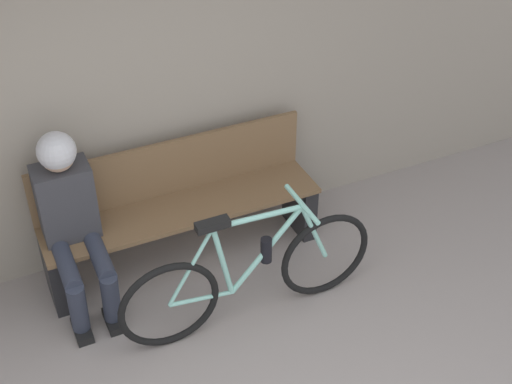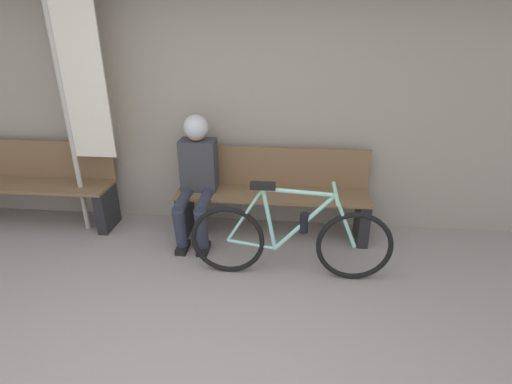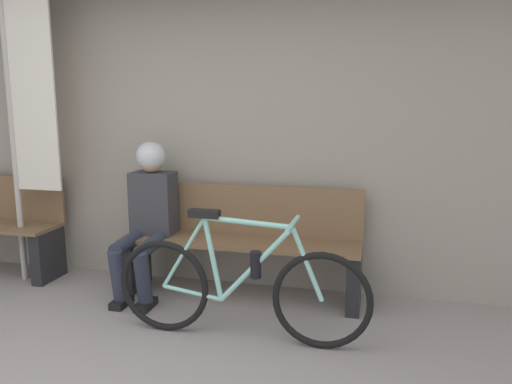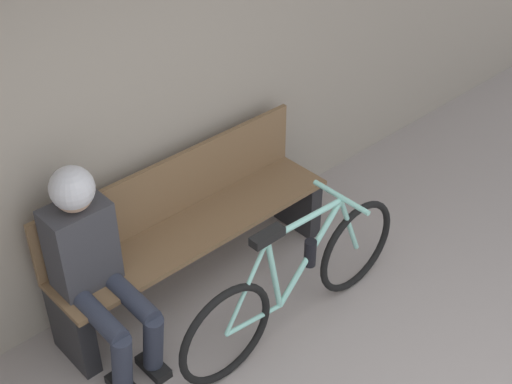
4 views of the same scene
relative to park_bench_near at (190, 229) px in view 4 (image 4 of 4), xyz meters
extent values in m
cube|color=#9E9384|center=(-0.33, 0.32, 1.18)|extent=(12.00, 0.12, 3.20)
cube|color=brown|center=(0.00, -0.06, 0.03)|extent=(1.86, 0.42, 0.03)
cube|color=brown|center=(0.00, 0.14, 0.25)|extent=(1.86, 0.03, 0.40)
cube|color=#232326|center=(-0.88, -0.06, -0.20)|extent=(0.10, 0.36, 0.44)
cube|color=#232326|center=(0.88, -0.06, -0.20)|extent=(0.10, 0.36, 0.44)
torus|color=black|center=(-0.33, -0.72, -0.11)|extent=(0.63, 0.04, 0.63)
torus|color=black|center=(0.72, -0.72, -0.11)|extent=(0.63, 0.04, 0.63)
cylinder|color=#93DBCC|center=(0.24, -0.72, 0.36)|extent=(0.57, 0.03, 0.07)
cylinder|color=#93DBCC|center=(0.30, -0.72, 0.09)|extent=(0.49, 0.03, 0.53)
cylinder|color=#93DBCC|center=(0.01, -0.72, 0.11)|extent=(0.14, 0.03, 0.55)
cylinder|color=#93DBCC|center=(-0.13, -0.72, -0.14)|extent=(0.40, 0.03, 0.08)
cylinder|color=#93DBCC|center=(-0.19, -0.72, 0.13)|extent=(0.31, 0.02, 0.50)
cylinder|color=#93DBCC|center=(0.62, -0.72, 0.12)|extent=(0.22, 0.03, 0.47)
cube|color=black|center=(-0.04, -0.72, 0.40)|extent=(0.20, 0.07, 0.05)
cylinder|color=#93DBCC|center=(0.53, -0.72, 0.37)|extent=(0.03, 0.40, 0.03)
cylinder|color=black|center=(0.30, -0.72, 0.09)|extent=(0.07, 0.07, 0.17)
cylinder|color=#2D3342|center=(-0.82, -0.27, 0.04)|extent=(0.11, 0.43, 0.13)
cylinder|color=#2D3342|center=(-0.82, -0.45, -0.17)|extent=(0.11, 0.17, 0.41)
cylinder|color=#2D3342|center=(-0.62, -0.27, 0.04)|extent=(0.11, 0.43, 0.13)
cylinder|color=#2D3342|center=(-0.62, -0.45, -0.17)|extent=(0.11, 0.17, 0.41)
cube|color=black|center=(-0.62, -0.42, -0.39)|extent=(0.10, 0.22, 0.06)
cube|color=#38383D|center=(-0.72, -0.02, 0.30)|extent=(0.34, 0.22, 0.50)
sphere|color=tan|center=(-0.72, -0.04, 0.65)|extent=(0.20, 0.20, 0.20)
sphere|color=silver|center=(-0.72, -0.04, 0.68)|extent=(0.23, 0.23, 0.23)
camera|label=1|loc=(-1.12, -3.63, 2.92)|focal=50.00mm
camera|label=2|loc=(0.19, -3.59, 1.62)|focal=28.00mm
camera|label=3|loc=(1.01, -3.63, 1.10)|focal=35.00mm
camera|label=4|loc=(-1.98, -2.74, 2.73)|focal=50.00mm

